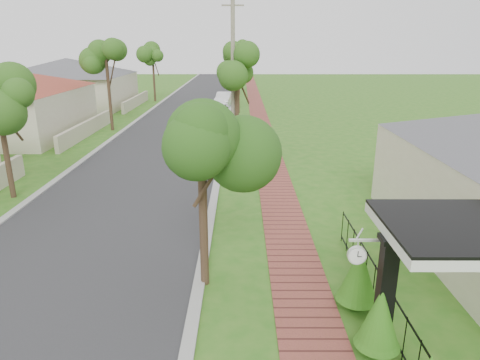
% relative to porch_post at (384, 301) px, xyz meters
% --- Properties ---
extents(ground, '(160.00, 160.00, 0.00)m').
position_rel_porch_post_xyz_m(ground, '(-4.55, 1.00, -1.12)').
color(ground, '#2B6818').
rests_on(ground, ground).
extents(road, '(7.00, 120.00, 0.02)m').
position_rel_porch_post_xyz_m(road, '(-7.55, 21.00, -1.12)').
color(road, '#28282B').
rests_on(road, ground).
extents(kerb_right, '(0.30, 120.00, 0.10)m').
position_rel_porch_post_xyz_m(kerb_right, '(-3.90, 21.00, -1.12)').
color(kerb_right, '#9E9E99').
rests_on(kerb_right, ground).
extents(kerb_left, '(0.30, 120.00, 0.10)m').
position_rel_porch_post_xyz_m(kerb_left, '(-11.20, 21.00, -1.12)').
color(kerb_left, '#9E9E99').
rests_on(kerb_left, ground).
extents(sidewalk, '(1.50, 120.00, 0.03)m').
position_rel_porch_post_xyz_m(sidewalk, '(-1.30, 21.00, -1.12)').
color(sidewalk, brown).
rests_on(sidewalk, ground).
extents(porch_post, '(0.48, 0.48, 2.52)m').
position_rel_porch_post_xyz_m(porch_post, '(0.00, 0.00, 0.00)').
color(porch_post, black).
rests_on(porch_post, ground).
extents(picket_fence, '(0.03, 8.02, 1.00)m').
position_rel_porch_post_xyz_m(picket_fence, '(0.35, 1.00, -0.59)').
color(picket_fence, black).
rests_on(picket_fence, ground).
extents(street_trees, '(10.70, 37.65, 5.89)m').
position_rel_porch_post_xyz_m(street_trees, '(-7.42, 27.84, 3.42)').
color(street_trees, '#382619').
rests_on(street_trees, ground).
extents(hedge_row, '(0.88, 4.58, 1.78)m').
position_rel_porch_post_xyz_m(hedge_row, '(-0.10, -0.42, -0.33)').
color(hedge_row, '#196013').
rests_on(hedge_row, ground).
extents(far_house_grey, '(15.56, 15.56, 4.60)m').
position_rel_porch_post_xyz_m(far_house_grey, '(-19.52, 35.00, 1.22)').
color(far_house_grey, beige).
rests_on(far_house_grey, ground).
extents(parked_car_red, '(2.00, 4.18, 1.38)m').
position_rel_porch_post_xyz_m(parked_car_red, '(-4.15, 18.48, -0.43)').
color(parked_car_red, maroon).
rests_on(parked_car_red, ground).
extents(parked_car_white, '(1.85, 4.15, 1.32)m').
position_rel_porch_post_xyz_m(parked_car_white, '(-4.52, 35.34, -0.46)').
color(parked_car_white, white).
rests_on(parked_car_white, ground).
extents(near_tree, '(1.90, 1.90, 4.88)m').
position_rel_porch_post_xyz_m(near_tree, '(-3.75, 2.50, 2.76)').
color(near_tree, '#382619').
rests_on(near_tree, ground).
extents(utility_pole, '(1.20, 0.24, 8.27)m').
position_rel_porch_post_xyz_m(utility_pole, '(-3.27, 17.14, 3.07)').
color(utility_pole, gray).
rests_on(utility_pole, ground).
extents(station_clock, '(0.65, 0.13, 0.55)m').
position_rel_porch_post_xyz_m(station_clock, '(-0.49, 0.40, 0.83)').
color(station_clock, silver).
rests_on(station_clock, ground).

